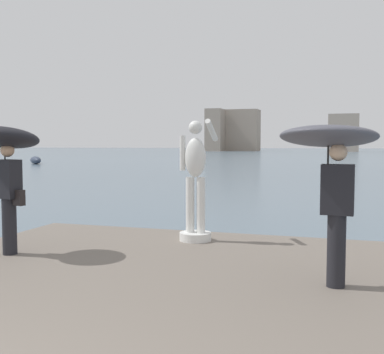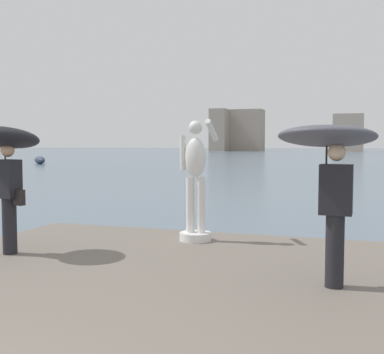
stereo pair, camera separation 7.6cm
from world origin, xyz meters
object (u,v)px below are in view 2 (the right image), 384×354
at_px(onlooker_left, 6,151).
at_px(boat_mid, 40,160).
at_px(onlooker_right, 329,156).
at_px(statue_white_figure, 196,185).

bearing_deg(onlooker_left, boat_mid, 124.79).
distance_m(onlooker_left, onlooker_right, 4.89).
bearing_deg(onlooker_right, statue_white_figure, 137.58).
height_order(onlooker_right, boat_mid, onlooker_right).
distance_m(onlooker_right, boat_mid, 48.82).
xyz_separation_m(statue_white_figure, boat_mid, (-28.56, 35.61, -0.99)).
relative_size(statue_white_figure, onlooker_right, 1.09).
xyz_separation_m(onlooker_left, onlooker_right, (4.88, -0.30, -0.03)).
height_order(statue_white_figure, boat_mid, statue_white_figure).
bearing_deg(boat_mid, onlooker_right, -50.70).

